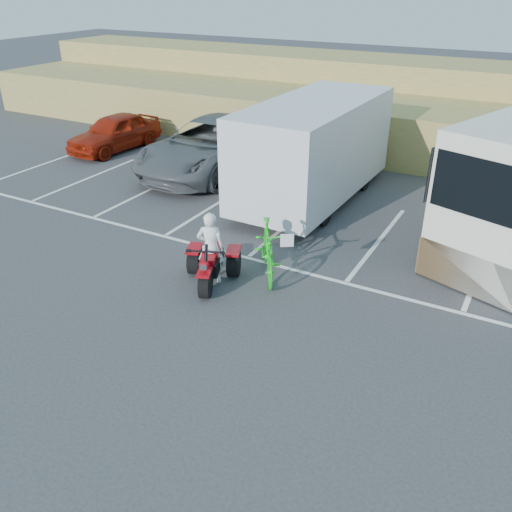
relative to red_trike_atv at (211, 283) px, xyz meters
The scene contains 11 objects.
ground 0.85m from the red_trike_atv, 82.15° to the right, with size 100.00×100.00×0.00m, color #353538.
parking_stripes 3.37m from the red_trike_atv, 73.06° to the left, with size 28.00×5.16×0.01m.
grass_embankment 14.71m from the red_trike_atv, 89.54° to the left, with size 40.00×8.50×3.10m.
red_trike_atv is the anchor object (origin of this frame).
rider 0.90m from the red_trike_atv, 112.14° to the left, with size 0.64×0.42×1.77m, color white.
green_dirt_bike 1.58m from the red_trike_atv, 46.92° to the left, with size 0.63×2.23×1.34m, color #14BF19.
grey_pickup 8.48m from the red_trike_atv, 122.47° to the left, with size 3.14×6.80×1.89m, color #4F5357.
red_car 12.12m from the red_trike_atv, 142.12° to the left, with size 1.72×4.29×1.46m, color maroon.
cargo_trailer 6.41m from the red_trike_atv, 90.83° to the left, with size 2.84×6.83×3.16m.
quad_atv_blue 5.97m from the red_trike_atv, 103.82° to the left, with size 1.14×1.52×0.99m, color navy, non-canonical shape.
quad_atv_green 5.60m from the red_trike_atv, 98.83° to the left, with size 1.26×1.69×1.11m, color #13551E, non-canonical shape.
Camera 1 is at (6.20, -8.41, 6.58)m, focal length 38.00 mm.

